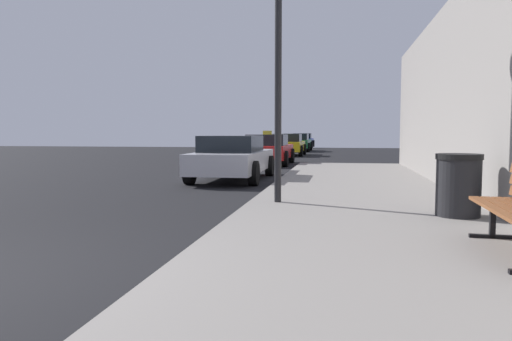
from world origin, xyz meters
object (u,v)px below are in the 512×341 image
car_red (268,149)px  car_blue (302,140)px  street_lamp (278,17)px  car_yellow (287,144)px  trash_bin (458,185)px  car_silver (233,158)px  car_green (297,142)px

car_red → car_blue: size_ratio=1.01×
street_lamp → car_yellow: 20.60m
trash_bin → car_yellow: bearing=102.6°
street_lamp → car_red: 12.52m
car_silver → car_blue: size_ratio=1.10×
car_silver → car_green: (-0.09, 21.71, 0.00)m
street_lamp → car_silver: (-1.96, 5.21, -2.68)m
trash_bin → car_blue: size_ratio=0.22×
street_lamp → car_green: bearing=94.3°
street_lamp → car_blue: street_lamp is taller
car_silver → car_green: same height
car_yellow → street_lamp: bearing=-84.4°
trash_bin → car_red: car_red is taller
car_silver → car_yellow: size_ratio=1.09×
trash_bin → car_yellow: 21.85m
car_red → car_yellow: (-0.05, 8.25, -0.00)m
car_blue → trash_bin: bearing=-82.2°
car_yellow → car_green: 6.61m
car_red → car_yellow: car_red is taller
street_lamp → car_red: (-1.96, 12.08, -2.68)m
car_silver → car_blue: (-0.39, 31.11, -0.00)m
street_lamp → car_yellow: street_lamp is taller
car_silver → car_yellow: same height
car_yellow → car_green: same height
car_red → car_green: 14.85m
car_blue → car_red: bearing=-89.1°
car_yellow → car_blue: size_ratio=1.01×
car_yellow → car_blue: 16.01m
car_red → car_green: car_red is taller
trash_bin → street_lamp: bearing=160.0°
street_lamp → car_blue: 36.50m
car_silver → car_yellow: 15.11m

